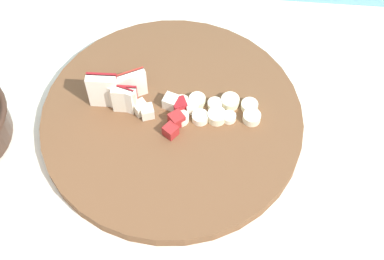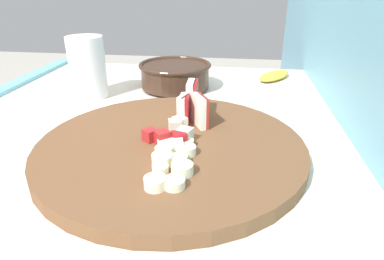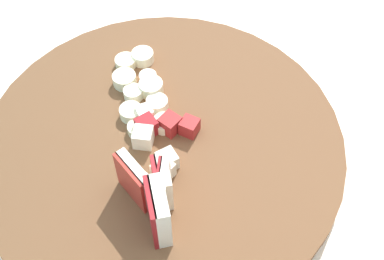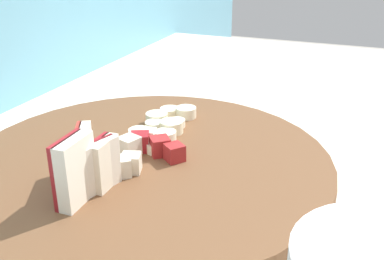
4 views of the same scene
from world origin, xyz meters
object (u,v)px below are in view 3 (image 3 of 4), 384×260
Objects in this scene: cutting_board at (162,143)px; apple_dice_pile at (160,137)px; banana_slice_rows at (141,90)px; apple_wedge_fan at (152,193)px.

cutting_board is 0.02m from apple_dice_pile.
cutting_board is at bearing -168.23° from banana_slice_rows.
apple_dice_pile is at bearing 157.91° from cutting_board.
apple_wedge_fan reaches higher than banana_slice_rows.
banana_slice_rows is at bearing 11.77° from cutting_board.
apple_wedge_fan is (-0.09, 0.02, 0.04)m from cutting_board.
apple_dice_pile is (0.08, -0.02, -0.02)m from apple_wedge_fan.
cutting_board is 3.00× the size of banana_slice_rows.
apple_dice_pile is at bearing -13.57° from apple_wedge_fan.
apple_dice_pile reaches higher than cutting_board.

